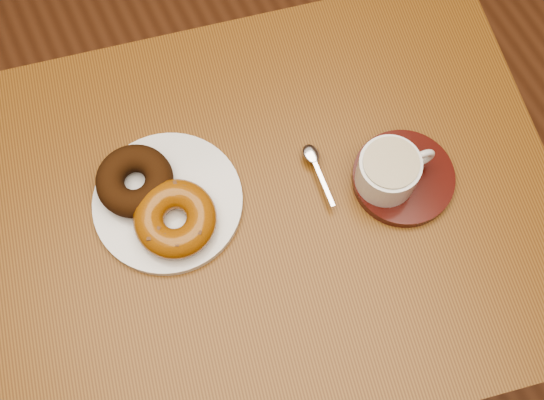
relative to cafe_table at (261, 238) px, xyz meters
name	(u,v)px	position (x,y,z in m)	size (l,w,h in m)	color
ground	(151,303)	(-0.24, 0.16, -0.67)	(6.00, 6.00, 0.00)	brown
cafe_table	(261,238)	(0.00, 0.00, 0.00)	(0.96, 0.79, 0.80)	brown
donut_plate	(168,202)	(-0.11, 0.07, 0.13)	(0.21, 0.21, 0.01)	silver
donut_cinnamon	(135,181)	(-0.14, 0.10, 0.16)	(0.11, 0.11, 0.04)	black
donut_caramel	(175,219)	(-0.11, 0.03, 0.16)	(0.15, 0.15, 0.04)	#8A4C0F
saucer	(403,178)	(0.20, -0.05, 0.14)	(0.14, 0.14, 0.02)	#350B07
coffee_cup	(389,171)	(0.18, -0.04, 0.17)	(0.11, 0.09, 0.06)	silver
teaspoon	(313,159)	(0.10, 0.03, 0.15)	(0.02, 0.10, 0.01)	silver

